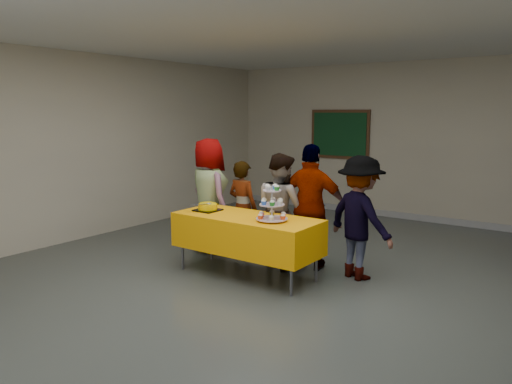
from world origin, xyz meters
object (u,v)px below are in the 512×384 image
at_px(cupcake_stand, 272,206).
at_px(schoolchild_c, 281,210).
at_px(bear_cake, 208,206).
at_px(schoolchild_a, 209,195).
at_px(schoolchild_e, 360,218).
at_px(schoolchild_d, 311,207).
at_px(bake_table, 247,233).
at_px(schoolchild_b, 243,208).
at_px(noticeboard, 340,134).

height_order(cupcake_stand, schoolchild_c, schoolchild_c).
bearing_deg(bear_cake, schoolchild_a, 129.79).
bearing_deg(cupcake_stand, schoolchild_c, 114.24).
relative_size(schoolchild_c, schoolchild_e, 0.99).
bearing_deg(schoolchild_d, bake_table, 40.97).
distance_m(bear_cake, schoolchild_b, 0.79).
relative_size(cupcake_stand, schoolchild_e, 0.29).
distance_m(schoolchild_d, schoolchild_e, 0.68).
bearing_deg(schoolchild_c, schoolchild_a, 19.53).
bearing_deg(bake_table, schoolchild_e, 32.19).
height_order(schoolchild_c, noticeboard, noticeboard).
bearing_deg(schoolchild_c, cupcake_stand, 134.07).
distance_m(cupcake_stand, schoolchild_d, 0.79).
bearing_deg(bear_cake, schoolchild_e, 23.05).
bearing_deg(schoolchild_e, bake_table, 54.15).
bearing_deg(noticeboard, schoolchild_d, -68.71).
height_order(bake_table, schoolchild_c, schoolchild_c).
bearing_deg(cupcake_stand, noticeboard, 106.77).
bearing_deg(cupcake_stand, schoolchild_d, 82.78).
xyz_separation_m(bear_cake, noticeboard, (-0.33, 4.51, 0.77)).
distance_m(schoolchild_d, noticeboard, 4.11).
distance_m(cupcake_stand, bear_cake, 1.05).
xyz_separation_m(bake_table, schoolchild_a, (-1.15, 0.60, 0.28)).
xyz_separation_m(bake_table, schoolchild_c, (0.12, 0.60, 0.21)).
xyz_separation_m(cupcake_stand, schoolchild_d, (0.10, 0.78, -0.12)).
bearing_deg(schoolchild_a, schoolchild_b, -143.11).
relative_size(bake_table, noticeboard, 1.45).
relative_size(schoolchild_a, schoolchild_d, 1.02).
bearing_deg(schoolchild_a, schoolchild_c, -160.16).
xyz_separation_m(schoolchild_b, schoolchild_e, (1.83, -0.01, 0.08)).
relative_size(schoolchild_a, schoolchild_c, 1.10).
relative_size(schoolchild_c, schoolchild_d, 0.92).
bearing_deg(schoolchild_e, schoolchild_a, 25.54).
distance_m(schoolchild_c, schoolchild_e, 1.08).
bearing_deg(noticeboard, bake_table, -78.01).
relative_size(bake_table, schoolchild_e, 1.22).
height_order(cupcake_stand, schoolchild_b, schoolchild_b).
bearing_deg(noticeboard, schoolchild_b, -85.15).
bearing_deg(bake_table, schoolchild_c, 78.38).
bearing_deg(cupcake_stand, schoolchild_a, 157.21).
distance_m(cupcake_stand, schoolchild_c, 0.74).
xyz_separation_m(cupcake_stand, schoolchild_b, (-1.05, 0.81, -0.26)).
relative_size(bake_table, schoolchild_d, 1.14).
distance_m(schoolchild_a, schoolchild_d, 1.66).
distance_m(schoolchild_c, schoolchild_d, 0.42).
bearing_deg(schoolchild_c, schoolchild_e, -152.01).
distance_m(bear_cake, schoolchild_e, 1.97).
relative_size(schoolchild_c, noticeboard, 1.17).
bearing_deg(schoolchild_d, cupcake_stand, 69.13).
distance_m(bear_cake, noticeboard, 4.58).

